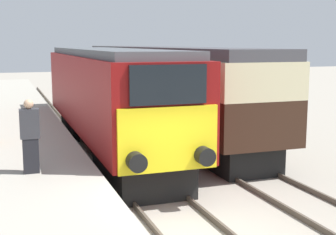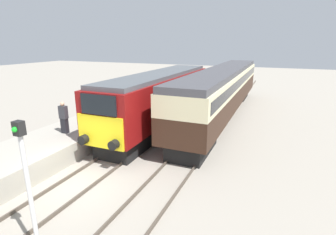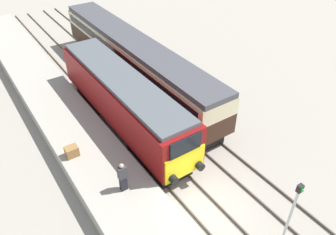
# 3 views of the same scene
# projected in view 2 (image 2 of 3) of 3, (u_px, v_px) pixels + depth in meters

# --- Properties ---
(ground_plane) EXTENTS (120.00, 120.00, 0.00)m
(ground_plane) POSITION_uv_depth(u_px,v_px,m) (78.00, 184.00, 11.09)
(ground_plane) COLOR gray
(platform_left) EXTENTS (3.50, 50.00, 1.00)m
(platform_left) POSITION_uv_depth(u_px,v_px,m) (117.00, 117.00, 19.27)
(platform_left) COLOR #9E998C
(platform_left) RESTS_ON ground_plane
(rails_near_track) EXTENTS (1.51, 60.00, 0.14)m
(rails_near_track) POSITION_uv_depth(u_px,v_px,m) (137.00, 143.00, 15.50)
(rails_near_track) COLOR #4C4238
(rails_near_track) RESTS_ON ground_plane
(rails_far_track) EXTENTS (1.50, 60.00, 0.14)m
(rails_far_track) POSITION_uv_depth(u_px,v_px,m) (191.00, 151.00, 14.23)
(rails_far_track) COLOR #4C4238
(rails_far_track) RESTS_ON ground_plane
(locomotive) EXTENTS (2.70, 13.72, 3.83)m
(locomotive) POSITION_uv_depth(u_px,v_px,m) (160.00, 98.00, 17.92)
(locomotive) COLOR black
(locomotive) RESTS_ON ground_plane
(passenger_carriage) EXTENTS (2.75, 20.12, 3.86)m
(passenger_carriage) POSITION_uv_depth(u_px,v_px,m) (223.00, 87.00, 20.67)
(passenger_carriage) COLOR black
(passenger_carriage) RESTS_ON ground_plane
(person_on_platform) EXTENTS (0.44, 0.26, 1.75)m
(person_on_platform) POSITION_uv_depth(u_px,v_px,m) (64.00, 118.00, 14.10)
(person_on_platform) COLOR black
(person_on_platform) RESTS_ON platform_left
(signal_post) EXTENTS (0.24, 0.28, 3.96)m
(signal_post) POSITION_uv_depth(u_px,v_px,m) (28.00, 181.00, 6.70)
(signal_post) COLOR silver
(signal_post) RESTS_ON ground_plane
(luggage_crate) EXTENTS (0.70, 0.56, 0.60)m
(luggage_crate) POSITION_uv_depth(u_px,v_px,m) (92.00, 110.00, 18.10)
(luggage_crate) COLOR olive
(luggage_crate) RESTS_ON platform_left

